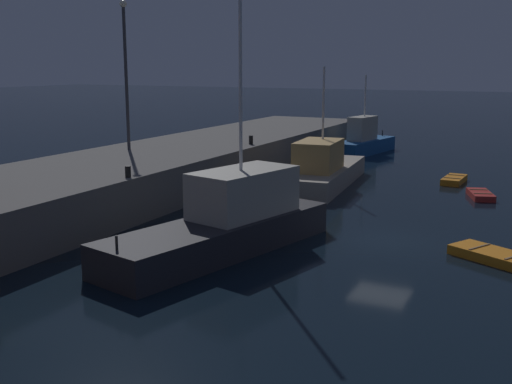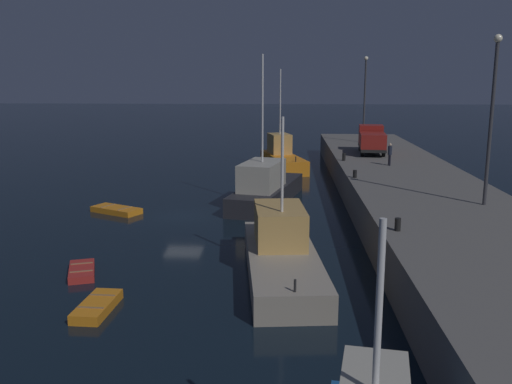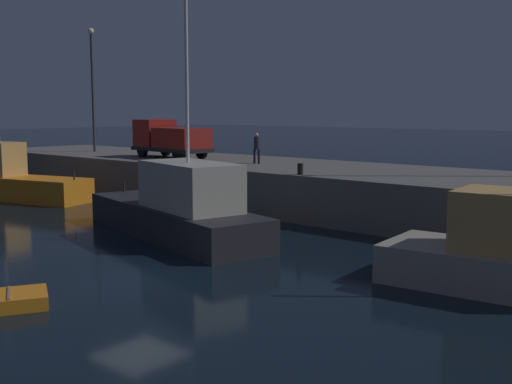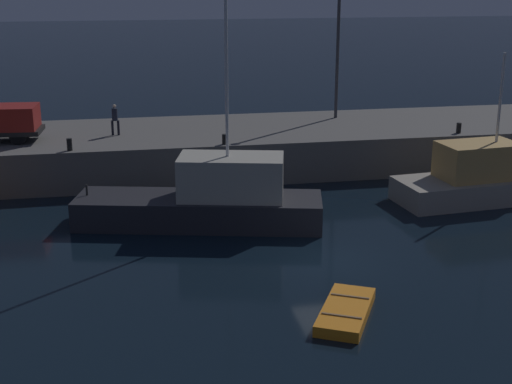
# 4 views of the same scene
# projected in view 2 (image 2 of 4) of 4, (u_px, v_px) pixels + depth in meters

# --- Properties ---
(ground_plane) EXTENTS (320.00, 320.00, 0.00)m
(ground_plane) POSITION_uv_depth(u_px,v_px,m) (183.00, 216.00, 37.55)
(ground_plane) COLOR black
(pier_quay) EXTENTS (66.41, 9.01, 2.31)m
(pier_quay) POSITION_uv_depth(u_px,v_px,m) (421.00, 202.00, 36.52)
(pier_quay) COLOR #5B5956
(pier_quay) RESTS_ON ground
(fishing_trawler_red) EXTENTS (9.90, 5.02, 10.02)m
(fishing_trawler_red) POSITION_uv_depth(u_px,v_px,m) (282.00, 157.00, 56.93)
(fishing_trawler_red) COLOR orange
(fishing_trawler_red) RESTS_ON ground
(fishing_boat_blue) EXTENTS (11.25, 4.28, 7.45)m
(fishing_boat_blue) POSITION_uv_depth(u_px,v_px,m) (282.00, 252.00, 26.55)
(fishing_boat_blue) COLOR gray
(fishing_boat_blue) RESTS_ON ground
(fishing_boat_white) EXTENTS (11.65, 5.55, 10.78)m
(fishing_boat_white) POSITION_uv_depth(u_px,v_px,m) (265.00, 188.00, 41.07)
(fishing_boat_white) COLOR #232328
(fishing_boat_white) RESTS_ON ground
(dinghy_orange_near) EXTENTS (2.95, 1.30, 0.44)m
(dinghy_orange_near) POSITION_uv_depth(u_px,v_px,m) (97.00, 306.00, 22.34)
(dinghy_orange_near) COLOR orange
(dinghy_orange_near) RESTS_ON ground
(rowboat_white_mid) EXTENTS (2.99, 3.84, 0.43)m
(rowboat_white_mid) POSITION_uv_depth(u_px,v_px,m) (116.00, 210.00, 38.55)
(rowboat_white_mid) COLOR orange
(rowboat_white_mid) RESTS_ON ground
(dinghy_red_small) EXTENTS (2.87, 1.94, 0.39)m
(dinghy_red_small) POSITION_uv_depth(u_px,v_px,m) (82.00, 271.00, 26.46)
(dinghy_red_small) COLOR #B22823
(dinghy_red_small) RESTS_ON ground
(lamp_post_west) EXTENTS (0.44, 0.44, 9.05)m
(lamp_post_west) POSITION_uv_depth(u_px,v_px,m) (365.00, 93.00, 59.17)
(lamp_post_west) COLOR #38383D
(lamp_post_west) RESTS_ON pier_quay
(lamp_post_east) EXTENTS (0.44, 0.44, 9.09)m
(lamp_post_east) POSITION_uv_depth(u_px,v_px,m) (492.00, 109.00, 29.65)
(lamp_post_east) COLOR #38383D
(lamp_post_east) RESTS_ON pier_quay
(utility_truck) EXTENTS (6.26, 2.73, 2.47)m
(utility_truck) POSITION_uv_depth(u_px,v_px,m) (372.00, 140.00, 51.13)
(utility_truck) COLOR black
(utility_truck) RESTS_ON pier_quay
(dockworker) EXTENTS (0.47, 0.32, 1.77)m
(dockworker) POSITION_uv_depth(u_px,v_px,m) (390.00, 153.00, 44.16)
(dockworker) COLOR black
(dockworker) RESTS_ON pier_quay
(bollard_west) EXTENTS (0.28, 0.28, 0.54)m
(bollard_west) POSITION_uv_depth(u_px,v_px,m) (355.00, 174.00, 38.85)
(bollard_west) COLOR black
(bollard_west) RESTS_ON pier_quay
(bollard_central) EXTENTS (0.28, 0.28, 0.60)m
(bollard_central) POSITION_uv_depth(u_px,v_px,m) (398.00, 224.00, 25.44)
(bollard_central) COLOR black
(bollard_central) RESTS_ON pier_quay
(bollard_east) EXTENTS (0.28, 0.28, 0.64)m
(bollard_east) POSITION_uv_depth(u_px,v_px,m) (344.00, 157.00, 46.80)
(bollard_east) COLOR black
(bollard_east) RESTS_ON pier_quay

